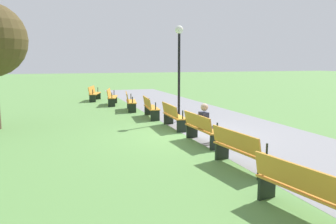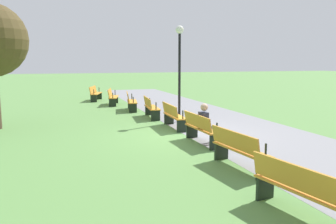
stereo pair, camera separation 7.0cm
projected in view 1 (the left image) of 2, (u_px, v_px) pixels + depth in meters
ground_plane at (188, 135)px, 11.41m from camera, size 120.00×120.00×0.00m
path_paving at (241, 131)px, 12.04m from camera, size 36.91×4.23×0.01m
bench_0 at (94, 93)px, 21.13m from camera, size 1.79×0.98×0.89m
bench_1 at (111, 96)px, 19.09m from camera, size 1.79×0.87×0.89m
bench_2 at (130, 101)px, 16.97m from camera, size 1.78×0.76×0.89m
bench_3 at (150, 107)px, 14.76m from camera, size 1.77×0.65×0.89m
bench_4 at (173, 115)px, 12.48m from camera, size 1.74×0.53×0.89m
bench_5 at (201, 128)px, 10.14m from camera, size 1.74×0.53×0.89m
bench_6 at (239, 149)px, 7.75m from camera, size 1.77×0.65×0.89m
bench_7 at (302, 188)px, 5.33m from camera, size 1.78×0.76×0.89m
person_seated at (206, 122)px, 10.12m from camera, size 0.33×0.53×1.20m
lamp_post at (179, 55)px, 13.53m from camera, size 0.32×0.32×3.80m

